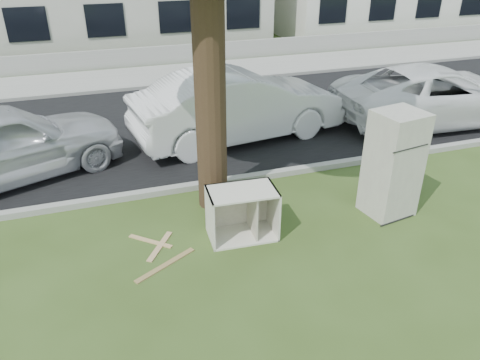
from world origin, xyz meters
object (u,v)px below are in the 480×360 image
object	(u,v)px
car_left	(4,144)
car_center	(238,105)
cabinet	(242,213)
car_right	(436,95)
fridge	(393,164)

from	to	relation	value
car_left	car_center	bearing A→B (deg)	-104.66
cabinet	car_center	world-z (taller)	car_center
car_center	car_right	size ratio (longest dim) A/B	0.95
cabinet	car_center	bearing A→B (deg)	76.36
fridge	car_center	bearing A→B (deg)	100.43
car_center	fridge	bearing A→B (deg)	-168.65
car_center	car_left	world-z (taller)	car_center
cabinet	car_right	xyz separation A→B (m)	(6.56, 3.51, 0.32)
car_left	cabinet	bearing A→B (deg)	-153.06
fridge	cabinet	xyz separation A→B (m)	(-2.74, 0.09, -0.52)
car_right	cabinet	bearing A→B (deg)	121.16
car_center	car_right	bearing A→B (deg)	-104.23
fridge	car_center	size ratio (longest dim) A/B	0.37
fridge	car_left	size ratio (longest dim) A/B	0.41
cabinet	car_left	xyz separation A→B (m)	(-3.88, 3.45, 0.36)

